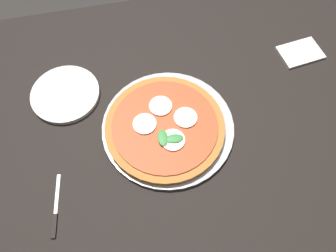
{
  "coord_description": "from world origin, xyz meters",
  "views": [
    {
      "loc": [
        0.21,
        0.46,
        1.54
      ],
      "look_at": [
        0.12,
        0.05,
        0.75
      ],
      "focal_mm": 34.73,
      "sensor_mm": 36.0,
      "label": 1
    }
  ],
  "objects_px": {
    "plate_white": "(65,94)",
    "napkin": "(300,53)",
    "pizza": "(165,127)",
    "knife": "(55,213)",
    "serving_tray": "(168,127)",
    "dining_table": "(201,122)"
  },
  "relations": [
    {
      "from": "serving_tray",
      "to": "plate_white",
      "type": "height_order",
      "value": "plate_white"
    },
    {
      "from": "dining_table",
      "to": "napkin",
      "type": "relative_size",
      "value": 9.69
    },
    {
      "from": "dining_table",
      "to": "plate_white",
      "type": "height_order",
      "value": "plate_white"
    },
    {
      "from": "serving_tray",
      "to": "pizza",
      "type": "xyz_separation_m",
      "value": [
        0.01,
        0.01,
        0.02
      ]
    },
    {
      "from": "dining_table",
      "to": "knife",
      "type": "bearing_deg",
      "value": 27.31
    },
    {
      "from": "plate_white",
      "to": "napkin",
      "type": "bearing_deg",
      "value": -179.85
    },
    {
      "from": "serving_tray",
      "to": "knife",
      "type": "height_order",
      "value": "serving_tray"
    },
    {
      "from": "pizza",
      "to": "napkin",
      "type": "relative_size",
      "value": 2.49
    },
    {
      "from": "dining_table",
      "to": "napkin",
      "type": "height_order",
      "value": "napkin"
    },
    {
      "from": "plate_white",
      "to": "napkin",
      "type": "xyz_separation_m",
      "value": [
        -0.73,
        -0.0,
        -0.0
      ]
    },
    {
      "from": "plate_white",
      "to": "knife",
      "type": "xyz_separation_m",
      "value": [
        0.05,
        0.34,
        -0.0
      ]
    },
    {
      "from": "pizza",
      "to": "knife",
      "type": "bearing_deg",
      "value": 28.32
    },
    {
      "from": "plate_white",
      "to": "knife",
      "type": "distance_m",
      "value": 0.34
    },
    {
      "from": "pizza",
      "to": "plate_white",
      "type": "xyz_separation_m",
      "value": [
        0.26,
        -0.18,
        -0.02
      ]
    },
    {
      "from": "dining_table",
      "to": "knife",
      "type": "xyz_separation_m",
      "value": [
        0.43,
        0.22,
        0.11
      ]
    },
    {
      "from": "knife",
      "to": "dining_table",
      "type": "bearing_deg",
      "value": -152.69
    },
    {
      "from": "serving_tray",
      "to": "knife",
      "type": "xyz_separation_m",
      "value": [
        0.32,
        0.17,
        -0.0
      ]
    },
    {
      "from": "knife",
      "to": "plate_white",
      "type": "bearing_deg",
      "value": -98.03
    },
    {
      "from": "napkin",
      "to": "dining_table",
      "type": "bearing_deg",
      "value": 18.9
    },
    {
      "from": "serving_tray",
      "to": "knife",
      "type": "distance_m",
      "value": 0.36
    },
    {
      "from": "dining_table",
      "to": "plate_white",
      "type": "xyz_separation_m",
      "value": [
        0.39,
        -0.12,
        0.11
      ]
    },
    {
      "from": "serving_tray",
      "to": "napkin",
      "type": "xyz_separation_m",
      "value": [
        -0.46,
        -0.17,
        -0.0
      ]
    }
  ]
}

